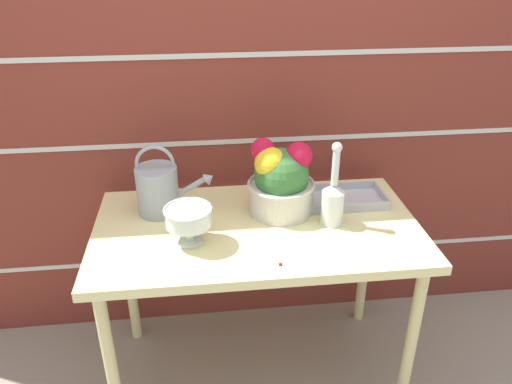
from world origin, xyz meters
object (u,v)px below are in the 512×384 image
at_px(watering_can, 159,189).
at_px(glass_decanter, 333,199).
at_px(crystal_pedestal_bowl, 188,218).
at_px(flower_planter, 281,180).
at_px(wire_tray, 343,199).

distance_m(watering_can, glass_decanter, 0.66).
height_order(crystal_pedestal_bowl, flower_planter, flower_planter).
xyz_separation_m(watering_can, wire_tray, (0.73, -0.00, -0.09)).
bearing_deg(crystal_pedestal_bowl, flower_planter, 27.64).
relative_size(crystal_pedestal_bowl, glass_decanter, 0.52).
bearing_deg(watering_can, wire_tray, -0.04).
relative_size(crystal_pedestal_bowl, wire_tray, 0.52).
bearing_deg(watering_can, glass_decanter, -13.88).
relative_size(flower_planter, wire_tray, 0.90).
xyz_separation_m(watering_can, crystal_pedestal_bowl, (0.11, -0.23, -0.00)).
distance_m(flower_planter, wire_tray, 0.30).
bearing_deg(wire_tray, watering_can, 179.96).
height_order(crystal_pedestal_bowl, glass_decanter, glass_decanter).
xyz_separation_m(crystal_pedestal_bowl, flower_planter, (0.35, 0.18, 0.04)).
bearing_deg(crystal_pedestal_bowl, glass_decanter, 7.75).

